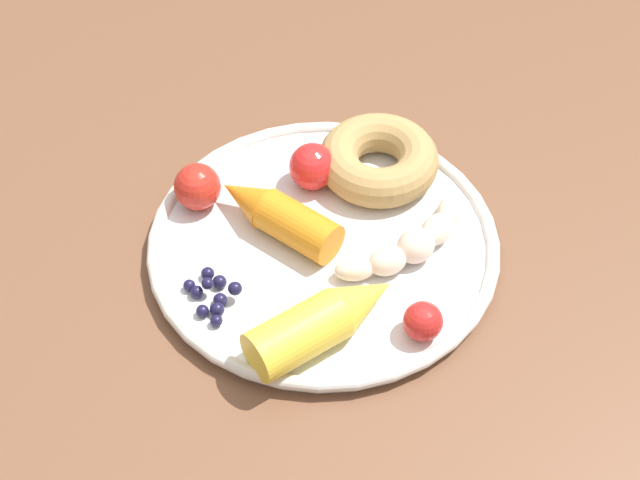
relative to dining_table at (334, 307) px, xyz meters
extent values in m
cube|color=brown|center=(0.00, 0.00, 0.07)|extent=(1.30, 0.81, 0.03)
cylinder|color=silver|center=(-0.01, 0.00, 0.09)|extent=(0.29, 0.29, 0.01)
torus|color=silver|center=(-0.01, 0.00, 0.09)|extent=(0.30, 0.30, 0.01)
ellipsoid|color=beige|center=(0.01, -0.04, 0.10)|extent=(0.04, 0.02, 0.02)
ellipsoid|color=beige|center=(0.04, -0.03, 0.11)|extent=(0.04, 0.04, 0.02)
ellipsoid|color=beige|center=(0.06, -0.02, 0.11)|extent=(0.05, 0.04, 0.03)
ellipsoid|color=beige|center=(0.08, 0.01, 0.11)|extent=(0.04, 0.04, 0.02)
ellipsoid|color=beige|center=(0.10, 0.03, 0.10)|extent=(0.03, 0.04, 0.02)
cylinder|color=orange|center=(-0.03, 0.00, 0.11)|extent=(0.08, 0.07, 0.04)
cone|color=orange|center=(-0.08, 0.03, 0.11)|extent=(0.06, 0.06, 0.04)
cylinder|color=yellow|center=(-0.03, -0.12, 0.11)|extent=(0.09, 0.08, 0.04)
cone|color=yellow|center=(0.02, -0.08, 0.11)|extent=(0.07, 0.06, 0.04)
torus|color=tan|center=(0.03, 0.08, 0.11)|extent=(0.11, 0.11, 0.04)
sphere|color=#191638|center=(-0.11, -0.06, 0.10)|extent=(0.01, 0.01, 0.01)
sphere|color=#191638|center=(-0.11, -0.08, 0.10)|extent=(0.01, 0.01, 0.01)
sphere|color=#191638|center=(-0.09, -0.07, 0.10)|extent=(0.01, 0.01, 0.01)
sphere|color=#191638|center=(-0.10, -0.05, 0.10)|extent=(0.01, 0.01, 0.01)
sphere|color=#191638|center=(-0.11, -0.04, 0.10)|extent=(0.01, 0.01, 0.01)
sphere|color=#191638|center=(-0.12, -0.06, 0.10)|extent=(0.01, 0.01, 0.01)
sphere|color=#191638|center=(-0.10, -0.09, 0.10)|extent=(0.01, 0.01, 0.01)
sphere|color=#191638|center=(-0.10, -0.08, 0.10)|extent=(0.01, 0.01, 0.01)
sphere|color=#191638|center=(-0.08, -0.07, 0.11)|extent=(0.01, 0.01, 0.01)
sphere|color=#191638|center=(-0.11, -0.06, 0.11)|extent=(0.01, 0.01, 0.01)
sphere|color=red|center=(0.07, -0.09, 0.11)|extent=(0.03, 0.03, 0.03)
sphere|color=red|center=(-0.12, 0.04, 0.11)|extent=(0.04, 0.04, 0.04)
sphere|color=red|center=(-0.02, 0.07, 0.11)|extent=(0.04, 0.04, 0.04)
camera|label=1|loc=(0.00, -0.54, 0.71)|focal=53.50mm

